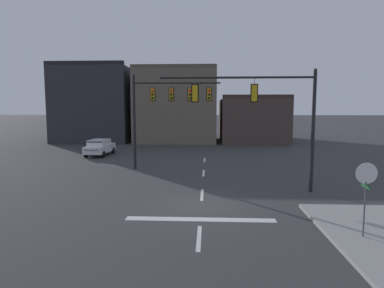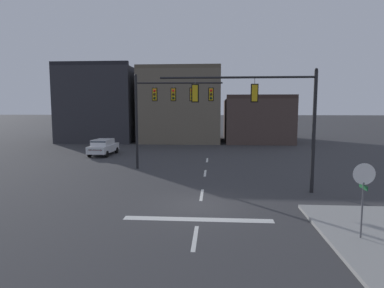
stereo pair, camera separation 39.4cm
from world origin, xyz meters
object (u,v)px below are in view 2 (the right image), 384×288
Objects in this scene: car_lot_nearside at (103,147)px; stop_sign at (364,183)px; signal_mast_near_side at (268,107)px; signal_mast_far_side at (165,103)px.

stop_sign is at bearing -51.19° from car_lot_nearside.
signal_mast_near_side is 7.72m from stop_sign.
signal_mast_far_side is 1.62× the size of car_lot_nearside.
stop_sign reaches higher than car_lot_nearside.
stop_sign is at bearing -71.67° from signal_mast_near_side.
stop_sign is (9.01, -13.40, -2.94)m from signal_mast_far_side.
stop_sign is (2.29, -6.90, -2.62)m from signal_mast_near_side.
stop_sign is 26.14m from car_lot_nearside.
signal_mast_near_side is 1.92× the size of car_lot_nearside.
signal_mast_near_side is 1.19× the size of signal_mast_far_side.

